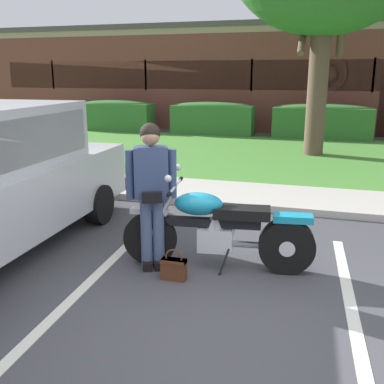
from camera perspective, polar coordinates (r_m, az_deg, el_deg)
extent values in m
plane|color=#424247|center=(4.34, 3.02, -15.90)|extent=(140.00, 140.00, 0.00)
cube|color=#B7B2A8|center=(7.53, 9.38, -1.96)|extent=(60.00, 0.20, 0.12)
cube|color=#B7B2A8|center=(8.34, 10.13, -0.45)|extent=(60.00, 1.50, 0.08)
cube|color=#478433|center=(12.58, 12.47, 4.56)|extent=(60.00, 7.20, 0.06)
cube|color=silver|center=(5.01, -13.73, -11.80)|extent=(0.34, 4.40, 0.01)
cube|color=silver|center=(4.44, 20.23, -16.03)|extent=(0.34, 4.40, 0.01)
cylinder|color=black|center=(5.34, -5.40, -5.98)|extent=(0.65, 0.19, 0.64)
cylinder|color=silver|center=(5.34, -5.40, -5.98)|extent=(0.19, 0.14, 0.18)
cylinder|color=black|center=(5.21, 12.07, -6.83)|extent=(0.66, 0.27, 0.64)
cylinder|color=silver|center=(5.21, 12.07, -6.83)|extent=(0.21, 0.22, 0.18)
cube|color=silver|center=(5.23, -5.50, -2.40)|extent=(0.46, 0.20, 0.06)
cube|color=teal|center=(5.10, 12.84, -3.29)|extent=(0.46, 0.26, 0.08)
cylinder|color=silver|center=(5.15, -4.22, -3.49)|extent=(0.31, 0.09, 0.58)
cylinder|color=silver|center=(5.29, -3.84, -2.95)|extent=(0.31, 0.09, 0.58)
sphere|color=silver|center=(5.14, -3.69, -0.50)|extent=(0.17, 0.17, 0.17)
cylinder|color=silver|center=(5.08, -2.17, 0.74)|extent=(0.13, 0.72, 0.03)
cylinder|color=black|center=(4.74, -2.98, -0.32)|extent=(0.06, 0.11, 0.04)
cylinder|color=black|center=(5.42, -1.46, 1.66)|extent=(0.06, 0.11, 0.04)
sphere|color=silver|center=(4.76, -3.10, 1.74)|extent=(0.08, 0.08, 0.08)
sphere|color=silver|center=(5.34, -1.79, 3.20)|extent=(0.08, 0.08, 0.08)
cube|color=black|center=(5.14, 2.70, -3.95)|extent=(1.10, 0.25, 0.10)
ellipsoid|color=teal|center=(5.09, 0.82, -1.52)|extent=(0.60, 0.39, 0.26)
cube|color=black|center=(5.07, 6.43, -2.62)|extent=(0.67, 0.37, 0.12)
cube|color=silver|center=(5.20, 3.00, -6.05)|extent=(0.43, 0.29, 0.28)
cylinder|color=silver|center=(5.15, 2.64, -4.37)|extent=(0.19, 0.14, 0.21)
cylinder|color=silver|center=(5.15, 3.40, -4.41)|extent=(0.19, 0.14, 0.21)
cylinder|color=silver|center=(5.35, 7.11, -6.70)|extent=(0.61, 0.16, 0.08)
cylinder|color=silver|center=(5.35, 9.26, -6.78)|extent=(0.61, 0.16, 0.08)
cylinder|color=black|center=(5.13, 4.14, -8.94)|extent=(0.11, 0.13, 0.30)
cube|color=black|center=(5.33, -4.23, -9.14)|extent=(0.19, 0.26, 0.10)
cube|color=black|center=(5.33, -5.75, -9.18)|extent=(0.19, 0.26, 0.10)
cylinder|color=#47567A|center=(5.21, -4.32, -5.23)|extent=(0.14, 0.14, 0.86)
cylinder|color=#47567A|center=(5.21, -5.86, -5.27)|extent=(0.14, 0.14, 0.86)
cube|color=navy|center=(5.01, -5.28, 2.51)|extent=(0.44, 0.35, 0.58)
cube|color=navy|center=(4.96, -5.35, 5.56)|extent=(0.35, 0.30, 0.06)
sphere|color=#A87A5B|center=(4.93, -5.39, 7.16)|extent=(0.21, 0.21, 0.21)
sphere|color=black|center=(4.95, -5.40, 7.53)|extent=(0.23, 0.23, 0.23)
cube|color=black|center=(4.94, -5.18, -0.65)|extent=(0.24, 0.18, 0.12)
cylinder|color=navy|center=(5.02, -2.53, 2.35)|extent=(0.09, 0.09, 0.56)
cylinder|color=navy|center=(5.01, -8.02, 2.20)|extent=(0.09, 0.09, 0.56)
cube|color=#562D19|center=(5.01, -2.35, -9.89)|extent=(0.28, 0.12, 0.24)
cube|color=#562D19|center=(4.96, -2.38, -8.86)|extent=(0.28, 0.13, 0.04)
torus|color=#562D19|center=(4.95, -2.36, -8.42)|extent=(0.20, 0.02, 0.20)
cube|color=black|center=(5.34, -20.77, 5.99)|extent=(0.13, 2.73, 0.55)
cube|color=black|center=(6.82, -20.60, 7.43)|extent=(1.56, 0.29, 0.51)
cube|color=black|center=(8.09, -14.67, 1.43)|extent=(1.90, 0.16, 0.20)
cylinder|color=black|center=(6.91, -11.89, -1.54)|extent=(0.26, 0.61, 0.60)
cylinder|color=brown|center=(12.64, 15.76, 12.04)|extent=(0.52, 0.52, 3.40)
cylinder|color=brown|center=(12.68, 18.65, 19.29)|extent=(0.18, 1.12, 1.36)
cylinder|color=brown|center=(12.68, 14.02, 18.77)|extent=(0.18, 1.06, 1.01)
cube|color=#336B2D|center=(17.90, -9.69, 9.38)|extent=(2.92, 0.90, 1.10)
ellipsoid|color=#336B2D|center=(17.85, -9.77, 11.13)|extent=(2.77, 0.84, 0.28)
cube|color=#336B2D|center=(16.56, 2.63, 9.14)|extent=(3.01, 0.90, 1.10)
ellipsoid|color=#336B2D|center=(16.52, 2.66, 11.04)|extent=(2.86, 0.84, 0.28)
cube|color=#336B2D|center=(16.08, 16.34, 8.39)|extent=(3.33, 0.90, 1.10)
ellipsoid|color=#336B2D|center=(16.03, 16.49, 10.34)|extent=(3.16, 0.84, 0.28)
cube|color=brown|center=(21.70, 9.47, 14.11)|extent=(25.45, 8.44, 3.96)
cube|color=#998466|center=(17.64, 7.88, 20.07)|extent=(25.45, 0.10, 0.24)
cube|color=#4C4742|center=(21.78, 9.71, 19.58)|extent=(25.70, 8.53, 0.20)
cube|color=#1E282D|center=(17.55, 7.67, 14.67)|extent=(21.63, 0.06, 1.10)
cube|color=brown|center=(20.76, -17.43, 14.16)|extent=(0.08, 0.04, 1.20)
cube|color=brown|center=(18.72, -5.97, 14.73)|extent=(0.08, 0.04, 1.20)
cube|color=brown|center=(17.54, 7.67, 14.67)|extent=(0.08, 0.04, 1.20)
cube|color=brown|center=(17.39, 22.31, 13.72)|extent=(0.08, 0.04, 1.20)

